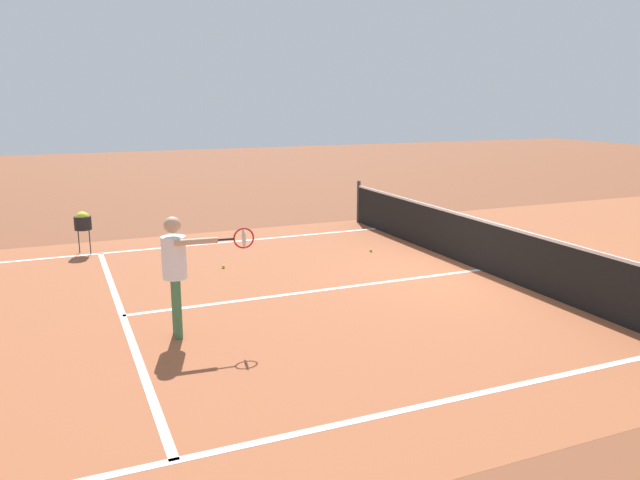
% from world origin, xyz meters
% --- Properties ---
extents(ground_plane, '(60.00, 60.00, 0.00)m').
position_xyz_m(ground_plane, '(0.00, 0.00, 0.00)').
color(ground_plane, brown).
extents(court_surface_inbounds, '(10.62, 24.40, 0.00)m').
position_xyz_m(court_surface_inbounds, '(0.00, 0.00, 0.00)').
color(court_surface_inbounds, '#9E5433').
rests_on(court_surface_inbounds, ground_plane).
extents(line_sideline_left, '(0.10, 11.89, 0.01)m').
position_xyz_m(line_sideline_left, '(-4.11, -5.95, 0.00)').
color(line_sideline_left, white).
rests_on(line_sideline_left, ground_plane).
extents(line_sideline_right, '(0.10, 11.89, 0.01)m').
position_xyz_m(line_sideline_right, '(4.11, -5.95, 0.00)').
color(line_sideline_right, white).
rests_on(line_sideline_right, ground_plane).
extents(line_service_near, '(8.22, 0.10, 0.01)m').
position_xyz_m(line_service_near, '(0.00, -6.40, 0.00)').
color(line_service_near, white).
rests_on(line_service_near, ground_plane).
extents(line_center_service, '(0.10, 6.40, 0.01)m').
position_xyz_m(line_center_service, '(0.00, -3.20, 0.00)').
color(line_center_service, white).
rests_on(line_center_service, ground_plane).
extents(net, '(10.18, 0.09, 1.07)m').
position_xyz_m(net, '(0.00, 0.00, 0.49)').
color(net, '#33383D').
rests_on(net, ground_plane).
extents(player_near, '(0.58, 1.18, 1.63)m').
position_xyz_m(player_near, '(1.12, -5.77, 1.01)').
color(player_near, '#3F7247').
rests_on(player_near, ground_plane).
extents(ball_hopper, '(0.34, 0.34, 0.87)m').
position_xyz_m(ball_hopper, '(-4.26, -6.68, 0.68)').
color(ball_hopper, black).
rests_on(ball_hopper, ground_plane).
extents(tennis_ball_mid_court, '(0.07, 0.07, 0.07)m').
position_xyz_m(tennis_ball_mid_court, '(-2.02, -4.36, 0.03)').
color(tennis_ball_mid_court, '#CCE033').
rests_on(tennis_ball_mid_court, ground_plane).
extents(tennis_ball_near_net, '(0.07, 0.07, 0.07)m').
position_xyz_m(tennis_ball_near_net, '(-2.07, -1.20, 0.03)').
color(tennis_ball_near_net, '#CCE033').
rests_on(tennis_ball_near_net, ground_plane).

